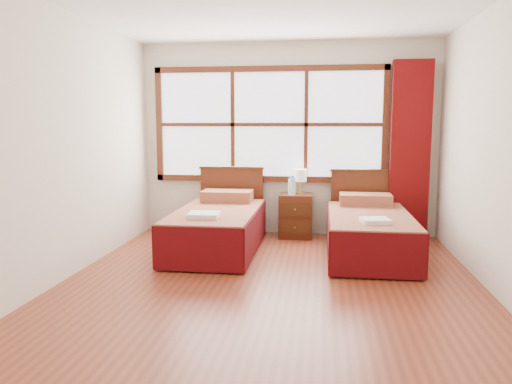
# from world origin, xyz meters

# --- Properties ---
(floor) EXTENTS (4.50, 4.50, 0.00)m
(floor) POSITION_xyz_m (0.00, 0.00, 0.00)
(floor) COLOR brown
(floor) RESTS_ON ground
(ceiling) EXTENTS (4.50, 4.50, 0.00)m
(ceiling) POSITION_xyz_m (0.00, 0.00, 2.60)
(ceiling) COLOR white
(ceiling) RESTS_ON wall_back
(wall_back) EXTENTS (4.00, 0.00, 4.00)m
(wall_back) POSITION_xyz_m (0.00, 2.25, 1.30)
(wall_back) COLOR silver
(wall_back) RESTS_ON floor
(wall_left) EXTENTS (0.00, 4.50, 4.50)m
(wall_left) POSITION_xyz_m (-2.00, 0.00, 1.30)
(wall_left) COLOR silver
(wall_left) RESTS_ON floor
(wall_right) EXTENTS (0.00, 4.50, 4.50)m
(wall_right) POSITION_xyz_m (2.00, 0.00, 1.30)
(wall_right) COLOR silver
(wall_right) RESTS_ON floor
(window) EXTENTS (3.16, 0.06, 1.56)m
(window) POSITION_xyz_m (-0.25, 2.21, 1.50)
(window) COLOR white
(window) RESTS_ON wall_back
(curtain) EXTENTS (0.50, 0.16, 2.30)m
(curtain) POSITION_xyz_m (1.60, 2.11, 1.17)
(curtain) COLOR #650A0A
(curtain) RESTS_ON wall_back
(bed_left) EXTENTS (0.96, 1.98, 0.93)m
(bed_left) POSITION_xyz_m (-0.76, 1.20, 0.28)
(bed_left) COLOR #40220D
(bed_left) RESTS_ON floor
(bed_right) EXTENTS (0.95, 1.97, 0.92)m
(bed_right) POSITION_xyz_m (1.02, 1.20, 0.28)
(bed_right) COLOR #40220D
(bed_right) RESTS_ON floor
(nightstand) EXTENTS (0.44, 0.43, 0.58)m
(nightstand) POSITION_xyz_m (0.13, 1.99, 0.29)
(nightstand) COLOR #502211
(nightstand) RESTS_ON floor
(towels_left) EXTENTS (0.35, 0.31, 0.05)m
(towels_left) POSITION_xyz_m (-0.80, 0.65, 0.52)
(towels_left) COLOR white
(towels_left) RESTS_ON bed_left
(towels_right) EXTENTS (0.33, 0.31, 0.05)m
(towels_right) POSITION_xyz_m (1.03, 0.64, 0.51)
(towels_right) COLOR white
(towels_right) RESTS_ON bed_right
(lamp) EXTENTS (0.17, 0.17, 0.32)m
(lamp) POSITION_xyz_m (0.19, 2.10, 0.81)
(lamp) COLOR gold
(lamp) RESTS_ON nightstand
(bottle_near) EXTENTS (0.06, 0.06, 0.24)m
(bottle_near) POSITION_xyz_m (0.07, 1.94, 0.69)
(bottle_near) COLOR #C0E3F7
(bottle_near) RESTS_ON nightstand
(bottle_far) EXTENTS (0.07, 0.07, 0.26)m
(bottle_far) POSITION_xyz_m (0.10, 1.88, 0.70)
(bottle_far) COLOR #C0E3F7
(bottle_far) RESTS_ON nightstand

